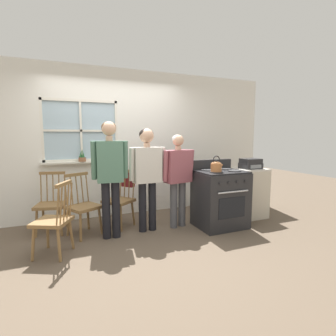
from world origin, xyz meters
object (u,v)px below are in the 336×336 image
chair_by_window (119,200)px  person_adult_right (178,172)px  potted_plant (82,158)px  chair_center_cluster (83,207)px  kettle (216,166)px  side_counter (249,193)px  person_elderly_left (110,169)px  chair_near_wall (51,205)px  chair_near_stove (54,221)px  handbag (128,179)px  stove (220,198)px  stereo (251,164)px  person_teen_center (147,169)px

chair_by_window → person_adult_right: 1.07m
person_adult_right → potted_plant: bearing=133.6°
chair_center_cluster → kettle: bearing=-45.6°
chair_by_window → side_counter: 2.34m
kettle → potted_plant: 2.31m
person_elderly_left → side_counter: person_elderly_left is taller
chair_by_window → chair_near_wall: 1.04m
chair_by_window → person_adult_right: bearing=27.0°
chair_near_stove → handbag: same height
chair_center_cluster → stove: stove is taller
side_counter → stove: bearing=-163.4°
chair_near_wall → person_elderly_left: person_elderly_left is taller
person_adult_right → stereo: (1.43, -0.04, 0.09)m
stereo → person_teen_center: bearing=178.3°
person_adult_right → handbag: person_adult_right is taller
side_counter → person_adult_right: bearing=179.2°
chair_near_stove → handbag: size_ratio=3.03×
chair_by_window → stove: stove is taller
stereo → chair_by_window: bearing=169.3°
chair_by_window → chair_center_cluster: (-0.59, -0.18, 0.00)m
person_adult_right → side_counter: size_ratio=1.67×
chair_by_window → person_adult_right: (0.88, -0.40, 0.47)m
chair_near_wall → person_adult_right: (1.91, -0.52, 0.47)m
stove → person_elderly_left: bearing=173.4°
potted_plant → person_adult_right: bearing=-35.3°
person_adult_right → stove: bearing=-32.7°
chair_near_wall → chair_center_cluster: same height
potted_plant → handbag: (0.69, -0.44, -0.35)m
person_adult_right → handbag: size_ratio=4.91×
chair_center_cluster → person_teen_center: 1.11m
person_adult_right → stereo: person_adult_right is taller
chair_by_window → kettle: 1.66m
chair_near_wall → person_teen_center: size_ratio=0.58×
person_teen_center → stove: bearing=-15.2°
kettle → potted_plant: (-1.86, 1.37, 0.08)m
person_adult_right → side_counter: (1.43, -0.02, -0.45)m
chair_near_stove → person_adult_right: (1.86, 0.34, 0.47)m
person_elderly_left → handbag: bearing=61.8°
person_teen_center → stereo: person_teen_center is taller
kettle → handbag: size_ratio=0.80×
kettle → handbag: 1.51m
chair_by_window → person_adult_right: size_ratio=0.62×
chair_center_cluster → person_elderly_left: (0.36, -0.27, 0.59)m
chair_by_window → potted_plant: 1.03m
side_counter → chair_center_cluster: bearing=175.3°
chair_near_wall → person_adult_right: bearing=-1.4°
person_teen_center → stove: 1.30m
potted_plant → person_teen_center: bearing=-48.0°
person_teen_center → handbag: (-0.17, 0.52, -0.22)m
potted_plant → handbag: potted_plant is taller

